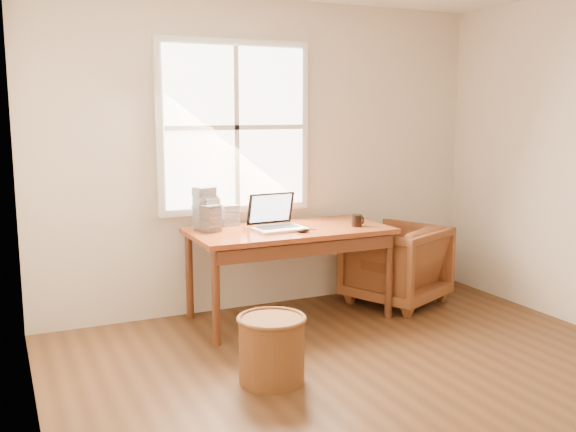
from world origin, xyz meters
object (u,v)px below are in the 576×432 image
object	(u,v)px
desk	(289,231)
armchair	(395,264)
coffee_mug	(357,220)
wicker_stool	(272,350)
laptop	(279,210)
cd_stack_a	(210,213)

from	to	relation	value
desk	armchair	xyz separation A→B (m)	(1.03, 0.00, -0.38)
desk	coffee_mug	size ratio (longest dim) A/B	16.52
armchair	wicker_stool	size ratio (longest dim) A/B	1.87
armchair	laptop	size ratio (longest dim) A/B	1.71
cd_stack_a	coffee_mug	bearing A→B (deg)	-18.39
desk	cd_stack_a	distance (m)	0.65
wicker_stool	armchair	bearing A→B (deg)	33.39
laptop	cd_stack_a	distance (m)	0.56
armchair	cd_stack_a	world-z (taller)	cd_stack_a
desk	armchair	world-z (taller)	desk
desk	wicker_stool	world-z (taller)	desk
desk	cd_stack_a	size ratio (longest dim) A/B	6.16
coffee_mug	cd_stack_a	xyz separation A→B (m)	(-1.13, 0.38, 0.08)
wicker_stool	cd_stack_a	bearing A→B (deg)	88.51
cd_stack_a	wicker_stool	bearing A→B (deg)	-91.49
armchair	coffee_mug	distance (m)	0.68
laptop	cd_stack_a	world-z (taller)	laptop
wicker_stool	cd_stack_a	distance (m)	1.48
armchair	desk	bearing A→B (deg)	-24.02
desk	coffee_mug	world-z (taller)	coffee_mug
desk	wicker_stool	distance (m)	1.37
cd_stack_a	armchair	bearing A→B (deg)	-8.01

